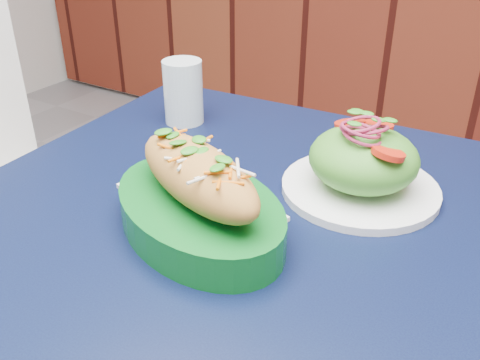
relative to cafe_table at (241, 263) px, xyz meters
The scene contains 4 objects.
cafe_table is the anchor object (origin of this frame).
banh_mi_basket 0.15m from the cafe_table, 109.41° to the right, with size 0.32×0.27×0.13m.
salad_plate 0.22m from the cafe_table, 49.78° to the left, with size 0.23×0.23×0.12m.
water_glass 0.36m from the cafe_table, 140.55° to the left, with size 0.07×0.07×0.12m, color silver.
Camera 1 is at (0.27, 0.72, 1.15)m, focal length 40.00 mm.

